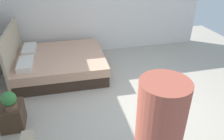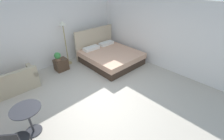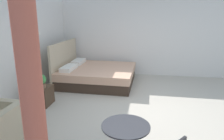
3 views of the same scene
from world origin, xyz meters
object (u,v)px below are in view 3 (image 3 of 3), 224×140
balcony_table (126,140)px  bed (95,74)px  nightstand (42,96)px  potted_plant (41,81)px  floor_lamp (36,44)px  couch (0,132)px

balcony_table → bed: bearing=19.7°
nightstand → balcony_table: balcony_table is taller
potted_plant → balcony_table: (-1.82, -2.15, -0.12)m
floor_lamp → balcony_table: bearing=-133.8°
bed → potted_plant: 2.11m
couch → potted_plant: 1.61m
bed → balcony_table: bearing=-160.3°
nightstand → balcony_table: 2.93m
bed → potted_plant: (-1.92, 0.80, 0.34)m
nightstand → potted_plant: potted_plant is taller
couch → nightstand: couch is taller
potted_plant → floor_lamp: size_ratio=0.19×
potted_plant → floor_lamp: 1.04m
couch → balcony_table: size_ratio=1.80×
couch → floor_lamp: size_ratio=0.74×
couch → balcony_table: bearing=-96.9°
nightstand → potted_plant: bearing=-154.3°
nightstand → potted_plant: (-0.10, -0.05, 0.40)m
balcony_table → couch: bearing=83.1°
couch → nightstand: size_ratio=2.75×
nightstand → balcony_table: size_ratio=0.66×
nightstand → balcony_table: (-1.92, -2.19, 0.28)m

